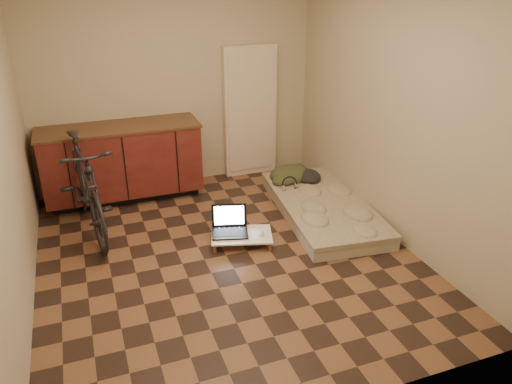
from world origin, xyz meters
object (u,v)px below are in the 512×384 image
object	(u,v)px
lap_desk	(242,235)
laptop	(230,227)
bicycle	(85,181)
futon	(322,207)

from	to	relation	value
lap_desk	laptop	bearing A→B (deg)	151.30
bicycle	laptop	bearing A→B (deg)	-36.50
bicycle	lap_desk	bearing A→B (deg)	-37.86
bicycle	lap_desk	size ratio (longest dim) A/B	2.51
lap_desk	laptop	world-z (taller)	laptop
bicycle	laptop	size ratio (longest dim) A/B	4.03
bicycle	laptop	distance (m)	1.57
futon	lap_desk	distance (m)	1.12
futon	laptop	xyz separation A→B (m)	(-1.17, -0.20, 0.07)
futon	laptop	world-z (taller)	laptop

